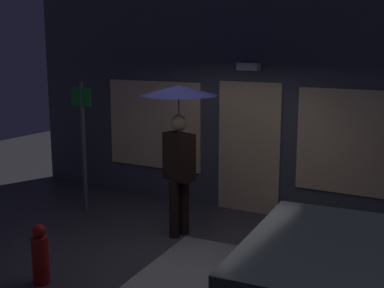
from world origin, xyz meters
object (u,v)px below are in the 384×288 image
Objects in this scene: street_sign_post at (83,138)px; fire_hydrant at (40,256)px; sidewalk_bollard at (284,226)px; person_with_umbrella at (179,124)px.

fire_hydrant is (1.40, -2.40, -0.91)m from street_sign_post.
street_sign_post is 3.89× the size of sidewalk_bollard.
street_sign_post reaches higher than fire_hydrant.
street_sign_post is at bearing -177.56° from sidewalk_bollard.
fire_hydrant is at bearing 90.00° from person_with_umbrella.
person_with_umbrella reaches higher than street_sign_post.
street_sign_post is 3.64m from sidewalk_bollard.
person_with_umbrella reaches higher than sidewalk_bollard.
fire_hydrant is (-2.10, -2.55, 0.06)m from sidewalk_bollard.
person_with_umbrella is 2.07m from sidewalk_bollard.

